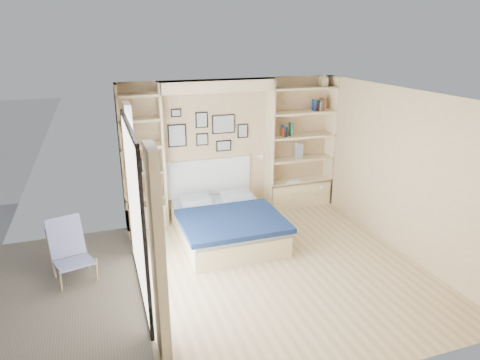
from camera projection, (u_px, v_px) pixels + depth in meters
name	position (u px, v px, depth m)	size (l,w,h in m)	color
ground	(278.00, 266.00, 6.30)	(4.50, 4.50, 0.00)	tan
room_shell	(222.00, 169.00, 7.20)	(4.50, 4.50, 4.50)	tan
bed	(226.00, 223.00, 7.09)	(1.61, 2.11, 1.07)	beige
photo_gallery	(207.00, 130.00, 7.64)	(1.48, 0.02, 0.82)	black
reading_lamps	(219.00, 160.00, 7.65)	(1.92, 0.12, 0.15)	silver
shelf_decor	(290.00, 122.00, 7.94)	(3.56, 0.23, 2.03)	#9C3214
deck	(6.00, 315.00, 5.21)	(3.20, 4.00, 0.05)	#776A57
deck_chair	(70.00, 250.00, 5.93)	(0.68, 0.91, 0.82)	tan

